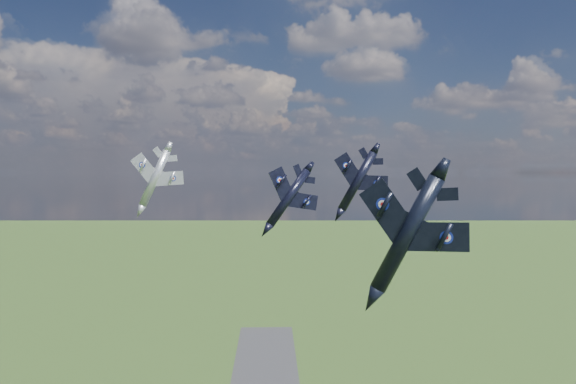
{
  "coord_description": "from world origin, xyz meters",
  "views": [
    {
      "loc": [
        2.28,
        -56.12,
        85.12
      ],
      "look_at": [
        4.58,
        16.95,
        82.62
      ],
      "focal_mm": 35.0,
      "sensor_mm": 36.0,
      "label": 1
    }
  ],
  "objects_px": {
    "jet_high_navy": "(358,181)",
    "jet_left_silver": "(155,178)",
    "jet_lead_navy": "(289,197)",
    "jet_right_navy": "(407,234)"
  },
  "relations": [
    {
      "from": "jet_high_navy",
      "to": "jet_left_silver",
      "type": "bearing_deg",
      "value": -173.62
    },
    {
      "from": "jet_lead_navy",
      "to": "jet_right_navy",
      "type": "relative_size",
      "value": 1.01
    },
    {
      "from": "jet_high_navy",
      "to": "jet_left_silver",
      "type": "relative_size",
      "value": 1.16
    },
    {
      "from": "jet_lead_navy",
      "to": "jet_high_navy",
      "type": "relative_size",
      "value": 0.9
    },
    {
      "from": "jet_right_navy",
      "to": "jet_lead_navy",
      "type": "bearing_deg",
      "value": 117.47
    },
    {
      "from": "jet_right_navy",
      "to": "jet_high_navy",
      "type": "relative_size",
      "value": 0.89
    },
    {
      "from": "jet_lead_navy",
      "to": "jet_left_silver",
      "type": "bearing_deg",
      "value": 142.01
    },
    {
      "from": "jet_lead_navy",
      "to": "jet_right_navy",
      "type": "bearing_deg",
      "value": -99.0
    },
    {
      "from": "jet_right_navy",
      "to": "jet_high_navy",
      "type": "bearing_deg",
      "value": 101.58
    },
    {
      "from": "jet_right_navy",
      "to": "jet_left_silver",
      "type": "height_order",
      "value": "jet_left_silver"
    }
  ]
}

